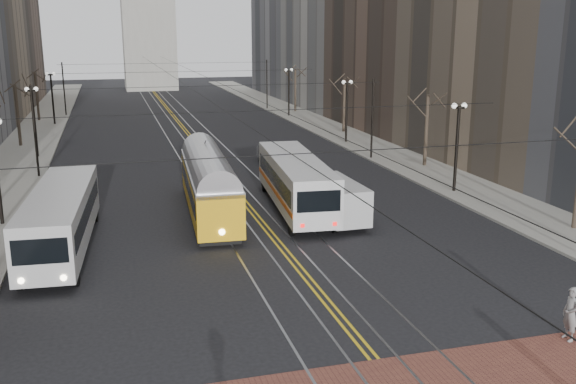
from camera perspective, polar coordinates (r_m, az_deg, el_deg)
ground at (r=22.35m, az=6.66°, el=-13.41°), size 260.00×260.00×0.00m
sidewalk_left at (r=64.51m, az=-21.94°, el=3.98°), size 5.00×140.00×0.15m
sidewalk_right at (r=68.00m, az=4.11°, el=5.44°), size 5.00×140.00×0.15m
streetcar_rails at (r=64.57m, az=-8.58°, el=4.79°), size 4.80×130.00×0.02m
centre_lines at (r=64.57m, az=-8.58°, el=4.80°), size 0.42×130.00×0.01m
lamp_posts at (r=48.24m, az=-6.24°, el=5.10°), size 27.60×57.20×5.60m
street_trees at (r=54.60m, az=-7.38°, el=6.11°), size 31.68×53.28×5.60m
trolley_wires at (r=54.06m, az=-7.34°, el=7.08°), size 25.96×120.00×6.60m
transit_bus at (r=32.52m, az=-19.49°, el=-2.43°), size 3.30×12.04×2.97m
streetcar at (r=37.00m, az=-7.05°, el=0.25°), size 3.08×12.77×2.98m
rear_bus at (r=37.65m, az=0.67°, el=0.70°), size 3.64×12.12×3.11m
cargo_van at (r=35.30m, az=4.34°, el=-0.91°), size 2.12×5.30×2.33m
sedan_grey at (r=45.72m, az=2.06°, el=2.01°), size 1.91×4.28×1.43m
sedan_silver at (r=51.42m, az=-1.69°, el=3.37°), size 1.89×4.40×1.41m
pedestrian_b at (r=24.17m, az=23.84°, el=-9.88°), size 0.50×0.72×1.90m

